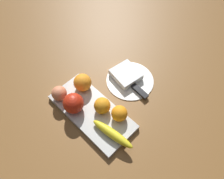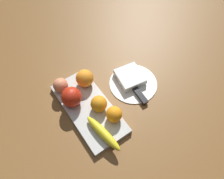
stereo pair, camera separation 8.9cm
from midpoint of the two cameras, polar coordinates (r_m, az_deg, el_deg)
ground_plane at (r=0.89m, az=-3.83°, el=-6.29°), size 2.40×2.40×0.00m
fruit_tray at (r=0.89m, az=-3.18°, el=-5.17°), size 0.36×0.17×0.02m
apple at (r=0.86m, az=-7.61°, el=-2.16°), size 0.08×0.08×0.08m
banana at (r=0.82m, az=1.10°, el=-11.36°), size 0.18×0.06×0.03m
orange_near_apple at (r=0.83m, az=3.59°, el=-6.67°), size 0.06×0.06×0.06m
orange_near_banana at (r=0.91m, az=-4.37°, el=2.72°), size 0.07×0.07×0.07m
orange_center at (r=0.85m, az=-0.46°, el=-3.97°), size 0.07×0.07×0.07m
peach at (r=0.91m, az=-10.54°, el=0.88°), size 0.06×0.06×0.06m
dinner_plate at (r=0.97m, az=8.13°, el=1.46°), size 0.21×0.21×0.01m
folded_napkin at (r=0.97m, az=7.29°, el=3.12°), size 0.13×0.12×0.03m
knife at (r=0.94m, az=9.42°, el=-0.95°), size 0.18×0.04×0.01m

